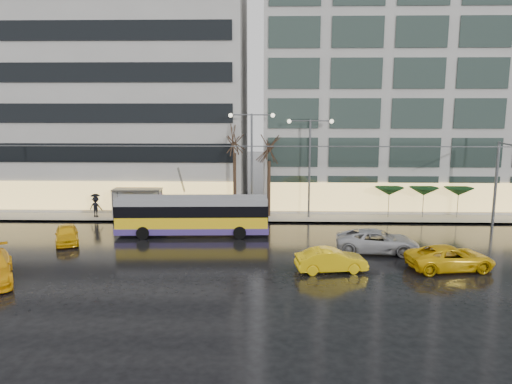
{
  "coord_description": "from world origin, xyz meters",
  "views": [
    {
      "loc": [
        3.47,
        -32.06,
        10.2
      ],
      "look_at": [
        2.52,
        5.0,
        3.43
      ],
      "focal_mm": 35.0,
      "sensor_mm": 36.0,
      "label": 1
    }
  ],
  "objects_px": {
    "trolleybus": "(193,217)",
    "street_lamp_near": "(252,151)",
    "taxi_a": "(67,234)",
    "bus_shelter": "(134,196)"
  },
  "relations": [
    {
      "from": "street_lamp_near",
      "to": "taxi_a",
      "type": "xyz_separation_m",
      "value": [
        -13.22,
        -8.1,
        -5.32
      ]
    },
    {
      "from": "bus_shelter",
      "to": "trolleybus",
      "type": "bearing_deg",
      "value": -42.55
    },
    {
      "from": "bus_shelter",
      "to": "taxi_a",
      "type": "distance_m",
      "value": 8.58
    },
    {
      "from": "trolleybus",
      "to": "bus_shelter",
      "type": "xyz_separation_m",
      "value": [
        -6.03,
        5.53,
        0.51
      ]
    },
    {
      "from": "trolleybus",
      "to": "street_lamp_near",
      "type": "xyz_separation_m",
      "value": [
        4.36,
        5.65,
        4.54
      ]
    },
    {
      "from": "bus_shelter",
      "to": "street_lamp_near",
      "type": "relative_size",
      "value": 0.47
    },
    {
      "from": "bus_shelter",
      "to": "taxi_a",
      "type": "height_order",
      "value": "bus_shelter"
    },
    {
      "from": "trolleybus",
      "to": "street_lamp_near",
      "type": "bearing_deg",
      "value": 52.35
    },
    {
      "from": "trolleybus",
      "to": "taxi_a",
      "type": "relative_size",
      "value": 2.97
    },
    {
      "from": "bus_shelter",
      "to": "street_lamp_near",
      "type": "height_order",
      "value": "street_lamp_near"
    }
  ]
}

